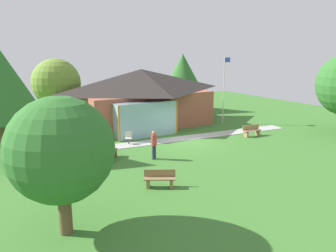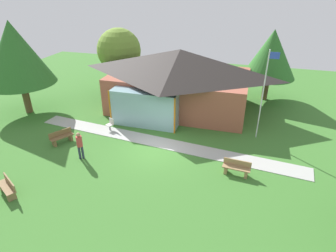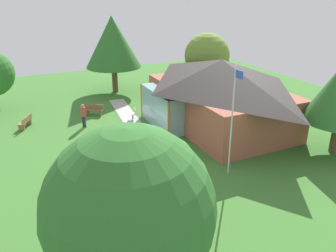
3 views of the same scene
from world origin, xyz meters
name	(u,v)px [view 1 (image 1 of 3)]	position (x,y,z in m)	size (l,w,h in m)	color
ground_plane	(188,141)	(0.00, 0.00, 0.00)	(44.00, 44.00, 0.00)	#3D752D
pavilion	(142,96)	(-0.30, 6.72, 2.49)	(11.68, 8.32, 4.80)	#A35642
footpath	(181,139)	(0.00, 0.88, 0.01)	(18.42, 1.30, 0.03)	#ADADA8
flagpole	(224,87)	(6.06, 3.41, 3.25)	(0.64, 0.08, 5.91)	silver
bench_front_left	(160,179)	(-5.71, -6.01, 0.40)	(1.52, 1.13, 0.84)	olive
bench_mid_right	(252,131)	(5.03, -1.18, 0.40)	(1.53, 0.57, 0.84)	#9E7A51
bench_mid_left	(111,153)	(-6.17, -0.91, 0.40)	(1.15, 1.51, 0.84)	brown
patio_chair_west	(129,138)	(-3.91, 1.58, 0.42)	(0.58, 0.58, 0.86)	beige
visitor_strolling_lawn	(154,143)	(-3.95, -2.19, 1.02)	(0.34, 0.34, 1.74)	#2D3347
tree_lawn_corner	(61,150)	(-10.58, -7.85, 3.08)	(3.68, 3.68, 4.93)	brown
tree_behind_pavilion_left	(56,83)	(-6.74, 9.68, 3.69)	(4.02, 4.02, 5.72)	brown
tree_behind_pavilion_right	(183,73)	(6.59, 10.78, 4.01)	(4.39, 4.39, 6.01)	brown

